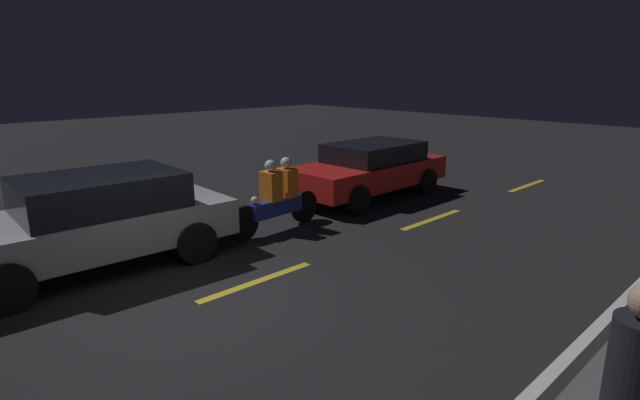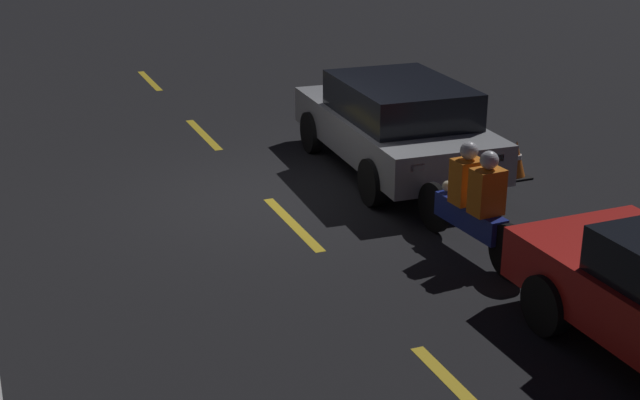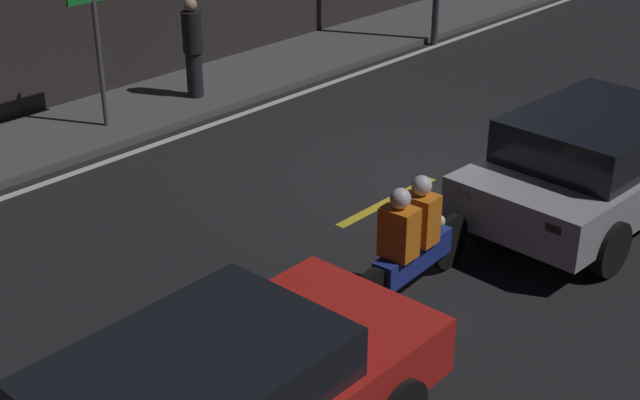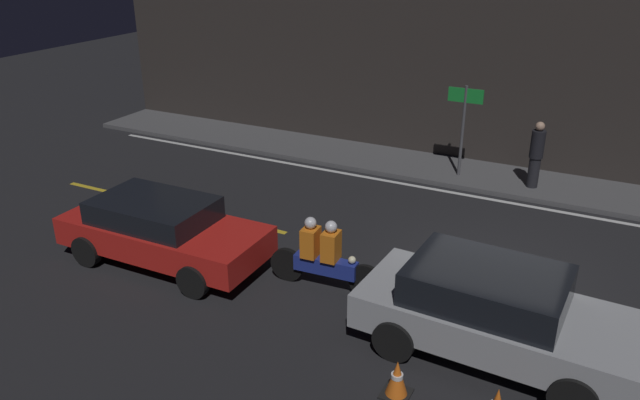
{
  "view_description": "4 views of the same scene",
  "coord_description": "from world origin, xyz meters",
  "px_view_note": "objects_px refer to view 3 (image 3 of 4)",
  "views": [
    {
      "loc": [
        3.03,
        5.49,
        2.99
      ],
      "look_at": [
        -2.54,
        -0.27,
        0.9
      ],
      "focal_mm": 28.0,
      "sensor_mm": 36.0,
      "label": 1
    },
    {
      "loc": [
        -11.27,
        3.79,
        4.47
      ],
      "look_at": [
        -3.09,
        0.46,
        1.14
      ],
      "focal_mm": 50.0,
      "sensor_mm": 36.0,
      "label": 2
    },
    {
      "loc": [
        -9.59,
        -6.53,
        5.18
      ],
      "look_at": [
        -2.92,
        -0.51,
        0.86
      ],
      "focal_mm": 50.0,
      "sensor_mm": 36.0,
      "label": 3
    },
    {
      "loc": [
        1.72,
        -10.6,
        6.11
      ],
      "look_at": [
        -3.9,
        0.47,
        0.73
      ],
      "focal_mm": 35.0,
      "sensor_mm": 36.0,
      "label": 4
    }
  ],
  "objects_px": {
    "hatchback_silver": "(599,160)",
    "motorcycle": "(411,244)",
    "shop_sign": "(95,20)",
    "pedestrian": "(193,47)"
  },
  "relations": [
    {
      "from": "hatchback_silver",
      "to": "motorcycle",
      "type": "relative_size",
      "value": 1.93
    },
    {
      "from": "motorcycle",
      "to": "shop_sign",
      "type": "bearing_deg",
      "value": 79.76
    },
    {
      "from": "pedestrian",
      "to": "motorcycle",
      "type": "bearing_deg",
      "value": -111.82
    },
    {
      "from": "motorcycle",
      "to": "hatchback_silver",
      "type": "bearing_deg",
      "value": -13.55
    },
    {
      "from": "hatchback_silver",
      "to": "motorcycle",
      "type": "bearing_deg",
      "value": 172.9
    },
    {
      "from": "hatchback_silver",
      "to": "shop_sign",
      "type": "xyz_separation_m",
      "value": [
        -2.45,
        7.12,
        1.03
      ]
    },
    {
      "from": "shop_sign",
      "to": "motorcycle",
      "type": "bearing_deg",
      "value": -96.57
    },
    {
      "from": "motorcycle",
      "to": "shop_sign",
      "type": "height_order",
      "value": "shop_sign"
    },
    {
      "from": "hatchback_silver",
      "to": "motorcycle",
      "type": "xyz_separation_m",
      "value": [
        -3.2,
        0.56,
        -0.12
      ]
    },
    {
      "from": "motorcycle",
      "to": "shop_sign",
      "type": "relative_size",
      "value": 0.93
    }
  ]
}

